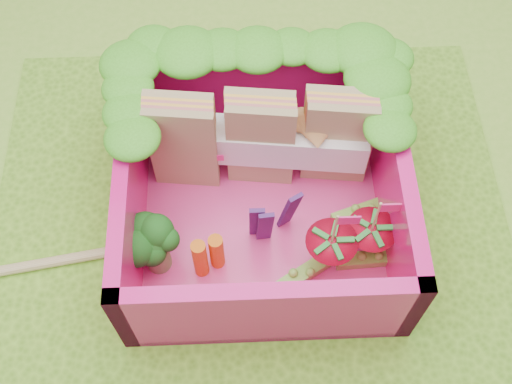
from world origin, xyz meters
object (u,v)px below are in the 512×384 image
Objects in this scene: chopsticks at (58,261)px; strawberry_right at (368,240)px; broccoli at (154,246)px; strawberry_left at (329,252)px; sandwich_stack at (261,139)px; bento_box at (262,189)px.

strawberry_right is at bearing -0.66° from chopsticks.
broccoli is 0.81m from strawberry_left.
chopsticks is (-1.01, -0.47, -0.31)m from sandwich_stack.
bento_box reaches higher than strawberry_left.
sandwich_stack is 0.70m from strawberry_right.
bento_box is 0.25m from sandwich_stack.
broccoli is at bearing -178.59° from strawberry_right.
strawberry_left is 0.20m from strawberry_right.
broccoli is 0.66× the size of strawberry_left.
broccoli is (-0.51, -0.51, -0.09)m from sandwich_stack.
broccoli is at bearing -135.10° from sandwich_stack.
sandwich_stack is 2.25× the size of strawberry_left.
broccoli is at bearing 177.69° from strawberry_left.
bento_box is 0.60× the size of chopsticks.
bento_box is 0.57m from broccoli.
strawberry_right is (0.48, -0.48, -0.16)m from sandwich_stack.
bento_box is 2.71× the size of strawberry_left.
strawberry_left is (0.80, -0.03, -0.06)m from broccoli.
chopsticks is at bearing 179.34° from strawberry_right.
sandwich_stack is 1.15m from chopsticks.
broccoli is 0.15× the size of chopsticks.
chopsticks is (-1.49, 0.02, -0.15)m from strawberry_right.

